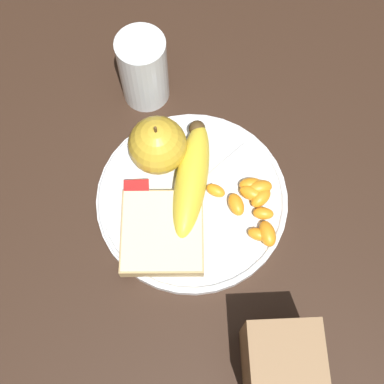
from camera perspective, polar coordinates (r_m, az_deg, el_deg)
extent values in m
plane|color=#332116|center=(0.69, 0.00, -0.99)|extent=(3.00, 3.00, 0.00)
cylinder|color=silver|center=(0.69, 0.00, -0.81)|extent=(0.24, 0.24, 0.01)
torus|color=silver|center=(0.68, 0.00, -0.63)|extent=(0.24, 0.24, 0.01)
cylinder|color=silver|center=(0.72, -5.20, 12.86)|extent=(0.06, 0.06, 0.11)
cylinder|color=orange|center=(0.73, -5.14, 12.46)|extent=(0.06, 0.06, 0.09)
sphere|color=gold|center=(0.67, -3.69, 4.98)|extent=(0.07, 0.07, 0.07)
cylinder|color=brown|center=(0.63, -3.91, 6.66)|extent=(0.00, 0.00, 0.01)
ellipsoid|color=yellow|center=(0.67, -0.38, 1.35)|extent=(0.16, 0.07, 0.04)
sphere|color=#473319|center=(0.70, 0.55, 6.77)|extent=(0.02, 0.02, 0.02)
cube|color=tan|center=(0.65, -3.18, -4.35)|extent=(0.11, 0.10, 0.02)
cube|color=beige|center=(0.65, -3.18, -4.35)|extent=(0.10, 0.10, 0.02)
cube|color=silver|center=(0.69, 2.65, 2.07)|extent=(0.08, 0.09, 0.00)
cube|color=silver|center=(0.67, -2.32, -2.20)|extent=(0.05, 0.05, 0.00)
cube|color=white|center=(0.67, -5.87, -0.50)|extent=(0.04, 0.03, 0.02)
cube|color=#B21E1E|center=(0.66, -5.96, -0.16)|extent=(0.04, 0.03, 0.00)
ellipsoid|color=orange|center=(0.68, 2.54, 0.16)|extent=(0.03, 0.03, 0.01)
ellipsoid|color=orange|center=(0.67, 7.61, -2.28)|extent=(0.02, 0.03, 0.01)
ellipsoid|color=orange|center=(0.66, 7.04, -4.50)|extent=(0.02, 0.03, 0.01)
ellipsoid|color=orange|center=(0.67, 4.73, -1.33)|extent=(0.03, 0.03, 0.02)
ellipsoid|color=orange|center=(0.68, 7.35, -0.62)|extent=(0.03, 0.04, 0.02)
ellipsoid|color=orange|center=(0.68, 7.19, 0.46)|extent=(0.02, 0.04, 0.02)
ellipsoid|color=orange|center=(0.66, 8.04, -4.43)|extent=(0.04, 0.03, 0.02)
ellipsoid|color=orange|center=(0.68, 6.26, 0.81)|extent=(0.02, 0.03, 0.02)
ellipsoid|color=orange|center=(0.68, 6.33, -0.13)|extent=(0.03, 0.04, 0.02)
cube|color=#93704C|center=(0.61, 9.51, -17.45)|extent=(0.08, 0.08, 0.09)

